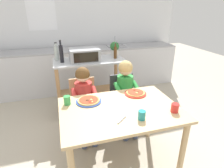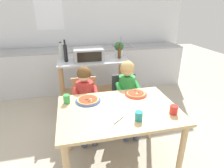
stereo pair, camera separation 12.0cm
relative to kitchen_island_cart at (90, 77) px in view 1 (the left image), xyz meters
name	(u,v)px [view 1 (the left image)]	position (x,y,z in m)	size (l,w,h in m)	color
ground_plane	(99,116)	(0.08, -0.27, -0.61)	(10.72, 10.72, 0.00)	#B7AD99
back_wall_tiled	(80,24)	(0.07, 1.40, 0.74)	(4.49, 0.13, 2.70)	silver
kitchen_counter	(86,68)	(0.08, 0.99, -0.16)	(4.04, 0.60, 1.09)	silver
kitchen_island_cart	(90,77)	(0.00, 0.00, 0.00)	(1.14, 0.56, 0.91)	#B7BABF
toaster_oven	(85,55)	(-0.08, -0.03, 0.40)	(0.46, 0.34, 0.20)	#999BA0
bottle_tall_green_wine	(115,52)	(0.44, -0.02, 0.40)	(0.05, 0.05, 0.25)	#4C2D14
bottle_dark_olive_oil	(61,53)	(-0.43, -0.01, 0.44)	(0.06, 0.06, 0.34)	black
bottle_slim_sauce	(57,53)	(-0.50, 0.15, 0.42)	(0.07, 0.07, 0.28)	#ADB7B2
potted_herb_plant	(115,49)	(0.47, 0.13, 0.43)	(0.16, 0.16, 0.25)	beige
dining_table	(120,117)	(0.08, -1.34, 0.03)	(1.22, 0.85, 0.75)	tan
dining_chair_left	(84,103)	(-0.21, -0.64, -0.13)	(0.36, 0.36, 0.81)	tan
dining_chair_right	(123,98)	(0.36, -0.65, -0.13)	(0.36, 0.36, 0.81)	#333338
child_in_red_shirt	(85,97)	(-0.21, -0.77, 0.04)	(0.32, 0.42, 1.00)	#424C6B
child_in_green_shirt	(126,90)	(0.36, -0.77, 0.07)	(0.32, 0.42, 1.04)	#424C6B
pizza_plate_blue_rimmed	(89,101)	(-0.21, -1.10, 0.15)	(0.28, 0.28, 0.03)	#3356B7
pizza_plate_red_rimmed	(135,93)	(0.36, -1.07, 0.15)	(0.26, 0.26, 0.03)	red
drinking_cup_green	(67,100)	(-0.44, -1.10, 0.19)	(0.07, 0.07, 0.10)	green
drinking_cup_red	(175,108)	(0.57, -1.55, 0.18)	(0.08, 0.08, 0.09)	red
drinking_cup_teal	(142,115)	(0.20, -1.58, 0.18)	(0.07, 0.07, 0.09)	teal
serving_spoon	(122,120)	(0.02, -1.55, 0.15)	(0.01, 0.01, 0.14)	#B7BABF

